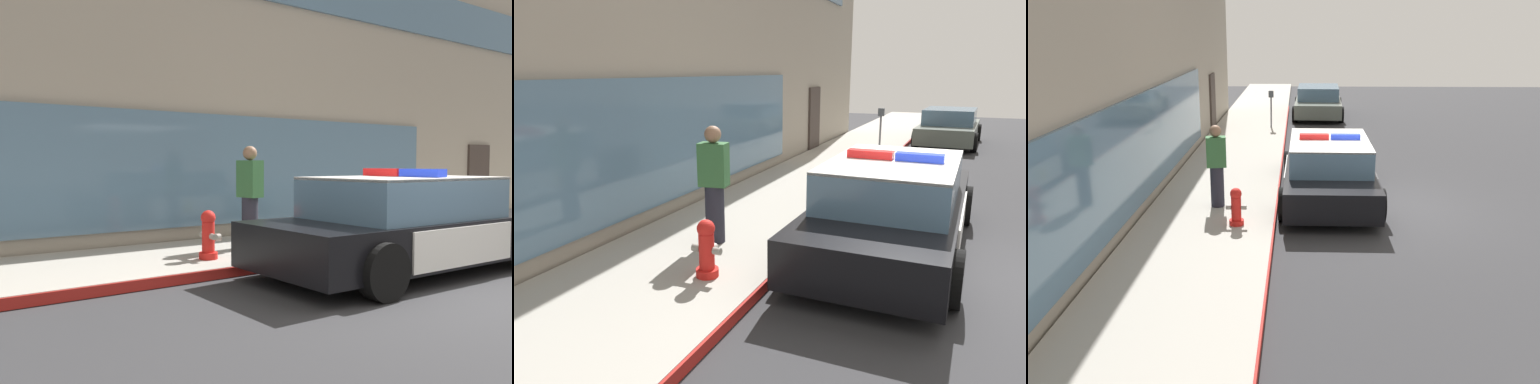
# 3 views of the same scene
# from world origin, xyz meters

# --- Properties ---
(ground) EXTENTS (48.00, 48.00, 0.00)m
(ground) POSITION_xyz_m (0.00, 0.00, 0.00)
(ground) COLOR #303033
(sidewalk) EXTENTS (48.00, 2.63, 0.15)m
(sidewalk) POSITION_xyz_m (0.00, 3.42, 0.07)
(sidewalk) COLOR #A39E93
(sidewalk) RESTS_ON ground
(curb_red_paint) EXTENTS (28.80, 0.04, 0.14)m
(curb_red_paint) POSITION_xyz_m (0.00, 2.09, 0.08)
(curb_red_paint) COLOR maroon
(curb_red_paint) RESTS_ON ground
(storefront_building) EXTENTS (23.79, 8.60, 7.50)m
(storefront_building) POSITION_xyz_m (1.49, 9.04, 3.75)
(storefront_building) COLOR gray
(storefront_building) RESTS_ON ground
(police_cruiser) EXTENTS (4.98, 2.16, 1.49)m
(police_cruiser) POSITION_xyz_m (0.75, 0.95, 0.68)
(police_cruiser) COLOR black
(police_cruiser) RESTS_ON ground
(fire_hydrant) EXTENTS (0.34, 0.39, 0.73)m
(fire_hydrant) POSITION_xyz_m (-1.49, 2.80, 0.50)
(fire_hydrant) COLOR red
(fire_hydrant) RESTS_ON sidewalk
(pedestrian_on_sidewalk) EXTENTS (0.32, 0.44, 1.71)m
(pedestrian_on_sidewalk) POSITION_xyz_m (-0.39, 3.31, 1.01)
(pedestrian_on_sidewalk) COLOR #23232D
(pedestrian_on_sidewalk) RESTS_ON sidewalk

